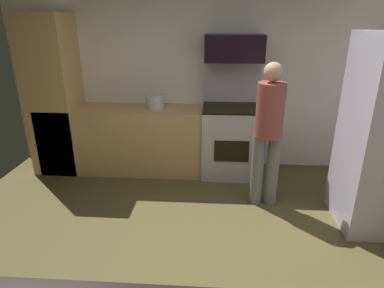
# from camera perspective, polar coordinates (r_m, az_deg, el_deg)

# --- Properties ---
(ground_plane) EXTENTS (5.20, 4.80, 0.02)m
(ground_plane) POSITION_cam_1_polar(r_m,az_deg,el_deg) (3.05, -2.05, -21.05)
(ground_plane) COLOR brown
(wall_back) EXTENTS (5.20, 0.12, 2.60)m
(wall_back) POSITION_cam_1_polar(r_m,az_deg,el_deg) (4.65, 0.76, 11.95)
(wall_back) COLOR silver
(wall_back) RESTS_ON ground
(lower_cabinet_run) EXTENTS (2.40, 0.60, 0.90)m
(lower_cabinet_run) POSITION_cam_1_polar(r_m,az_deg,el_deg) (4.66, -10.66, 0.79)
(lower_cabinet_run) COLOR tan
(lower_cabinet_run) RESTS_ON ground
(cabinet_column) EXTENTS (0.60, 0.60, 2.10)m
(cabinet_column) POSITION_cam_1_polar(r_m,az_deg,el_deg) (4.85, -22.77, 7.69)
(cabinet_column) COLOR tan
(cabinet_column) RESTS_ON ground
(oven_range) EXTENTS (0.76, 0.65, 1.51)m
(oven_range) POSITION_cam_1_polar(r_m,az_deg,el_deg) (4.49, 6.72, 1.12)
(oven_range) COLOR #BDB5BC
(oven_range) RESTS_ON ground
(microwave) EXTENTS (0.74, 0.38, 0.33)m
(microwave) POSITION_cam_1_polar(r_m,az_deg,el_deg) (4.33, 7.34, 16.17)
(microwave) COLOR black
(microwave) RESTS_ON oven_range
(person_cook) EXTENTS (0.31, 0.30, 1.62)m
(person_cook) POSITION_cam_1_polar(r_m,az_deg,el_deg) (3.66, 13.12, 2.55)
(person_cook) COLOR slate
(person_cook) RESTS_ON ground
(stock_pot) EXTENTS (0.25, 0.25, 0.19)m
(stock_pot) POSITION_cam_1_polar(r_m,az_deg,el_deg) (4.43, -6.43, 7.29)
(stock_pot) COLOR silver
(stock_pot) RESTS_ON lower_cabinet_run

